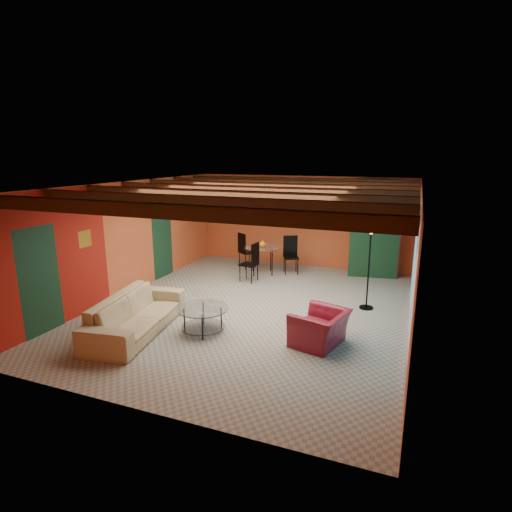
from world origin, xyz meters
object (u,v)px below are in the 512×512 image
at_px(armchair, 320,328).
at_px(coffee_table, 203,320).
at_px(floor_lamp, 369,267).
at_px(armoire, 376,236).
at_px(vase, 263,233).
at_px(sofa, 136,314).
at_px(dining_table, 262,255).
at_px(potted_plant, 379,187).

bearing_deg(armchair, coffee_table, -67.94).
relative_size(coffee_table, floor_lamp, 0.52).
distance_m(armoire, vase, 3.14).
height_order(sofa, dining_table, dining_table).
bearing_deg(floor_lamp, potted_plant, 92.81).
xyz_separation_m(floor_lamp, potted_plant, (-0.14, 2.77, 1.52)).
bearing_deg(dining_table, vase, 0.00).
bearing_deg(potted_plant, vase, -160.43).
bearing_deg(sofa, potted_plant, -43.02).
relative_size(armchair, vase, 4.57).
relative_size(armchair, armoire, 0.43).
relative_size(dining_table, floor_lamp, 1.10).
xyz_separation_m(coffee_table, armoire, (2.63, 5.20, 0.86)).
bearing_deg(armoire, coffee_table, -126.69).
distance_m(coffee_table, vase, 4.26).
bearing_deg(armchair, dining_table, -132.44).
xyz_separation_m(sofa, potted_plant, (3.81, 5.64, 2.10)).
bearing_deg(vase, dining_table, 180.00).
bearing_deg(armchair, armoire, -170.78).
distance_m(dining_table, floor_lamp, 3.56).
bearing_deg(armchair, sofa, -63.34).
relative_size(armchair, potted_plant, 2.02).
distance_m(floor_lamp, potted_plant, 3.16).
bearing_deg(sofa, floor_lamp, -62.97).
relative_size(coffee_table, armoire, 0.44).
bearing_deg(armoire, vase, -170.32).
bearing_deg(floor_lamp, coffee_table, -138.72).
distance_m(armchair, potted_plant, 5.37).
height_order(armoire, vase, armoire).
height_order(armchair, dining_table, dining_table).
height_order(floor_lamp, vase, floor_lamp).
relative_size(armoire, vase, 10.59).
height_order(armchair, floor_lamp, floor_lamp).
bearing_deg(sofa, armoire, -43.02).
relative_size(sofa, coffee_table, 2.53).
bearing_deg(sofa, armchair, -86.59).
height_order(coffee_table, floor_lamp, floor_lamp).
xyz_separation_m(coffee_table, floor_lamp, (2.76, 2.42, 0.69)).
xyz_separation_m(sofa, vase, (0.86, 4.59, 0.81)).
distance_m(armchair, vase, 4.68).
height_order(sofa, armchair, sofa).
height_order(armoire, potted_plant, potted_plant).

